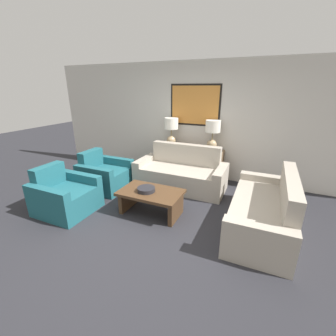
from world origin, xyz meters
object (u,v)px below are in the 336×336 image
couch_by_side (264,211)px  coffee_table (151,197)px  table_lamp_left (171,129)px  table_lamp_right (213,132)px  decorative_bowl (146,189)px  armchair_near_back_wall (105,175)px  couch_by_back_wall (181,174)px  armchair_near_camera (65,196)px  console_table (190,163)px

couch_by_side → coffee_table: (-1.80, -0.31, 0.00)m
table_lamp_left → coffee_table: size_ratio=0.64×
table_lamp_right → decorative_bowl: 2.11m
couch_by_side → coffee_table: bearing=-170.2°
table_lamp_left → decorative_bowl: bearing=-79.5°
decorative_bowl → armchair_near_back_wall: size_ratio=0.33×
couch_by_back_wall → armchair_near_camera: 2.33m
decorative_bowl → couch_by_back_wall: bearing=83.4°
decorative_bowl → table_lamp_right: bearing=71.2°
couch_by_side → couch_by_back_wall: bearing=151.4°
coffee_table → decorative_bowl: 0.17m
table_lamp_left → couch_by_back_wall: (0.50, -0.61, -0.85)m
armchair_near_back_wall → table_lamp_right: bearing=33.4°
decorative_bowl → console_table: bearing=85.5°
table_lamp_left → couch_by_side: bearing=-34.9°
coffee_table → armchair_near_back_wall: armchair_near_back_wall is taller
console_table → coffee_table: (-0.08, -1.85, -0.06)m
table_lamp_right → coffee_table: size_ratio=0.64×
console_table → table_lamp_left: 0.93m
console_table → armchair_near_camera: (-1.50, -2.39, -0.09)m
table_lamp_left → couch_by_back_wall: table_lamp_left is taller
decorative_bowl → couch_by_side: bearing=10.4°
coffee_table → armchair_near_back_wall: size_ratio=1.18×
console_table → armchair_near_back_wall: bearing=-138.7°
couch_by_back_wall → coffee_table: bearing=-93.6°
console_table → couch_by_back_wall: (0.00, -0.61, -0.07)m
decorative_bowl → coffee_table: bearing=25.0°
couch_by_back_wall → armchair_near_back_wall: (-1.50, -0.71, -0.02)m
table_lamp_left → console_table: bearing=0.0°
console_table → table_lamp_left: size_ratio=2.26×
table_lamp_left → couch_by_back_wall: size_ratio=0.36×
couch_by_side → armchair_near_back_wall: size_ratio=2.11×
console_table → coffee_table: bearing=-92.4°
table_lamp_right → armchair_near_camera: size_ratio=0.75×
couch_by_side → armchair_near_back_wall: (-3.22, 0.23, -0.02)m
couch_by_side → console_table: bearing=138.1°
console_table → coffee_table: console_table is taller
console_table → table_lamp_left: table_lamp_left is taller
console_table → armchair_near_back_wall: armchair_near_back_wall is taller
table_lamp_left → table_lamp_right: bearing=0.0°
couch_by_side → coffee_table: 1.82m
table_lamp_left → couch_by_side: table_lamp_left is taller
console_table → table_lamp_right: size_ratio=2.26×
armchair_near_back_wall → armchair_near_camera: (0.00, -1.07, 0.00)m
couch_by_back_wall → decorative_bowl: 1.30m
table_lamp_right → console_table: bearing=180.0°
coffee_table → table_lamp_right: bearing=72.8°
table_lamp_left → table_lamp_right: same height
couch_by_back_wall → armchair_near_camera: couch_by_back_wall is taller
table_lamp_right → couch_by_back_wall: 1.16m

